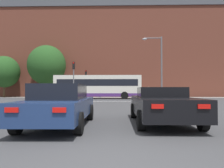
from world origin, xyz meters
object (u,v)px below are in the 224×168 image
(car_roadster_right, at_px, (162,105))
(traffic_light_far_left, at_px, (86,79))
(bus_crossing_lead, at_px, (98,86))
(traffic_light_near_left, at_px, (74,75))
(pedestrian_walking_west, at_px, (174,91))
(street_lamp_junction, at_px, (158,62))
(pedestrian_waiting, at_px, (149,91))
(car_saloon_left, at_px, (60,104))
(pedestrian_walking_east, at_px, (100,91))

(car_roadster_right, height_order, traffic_light_far_left, traffic_light_far_left)
(bus_crossing_lead, height_order, traffic_light_near_left, traffic_light_near_left)
(pedestrian_walking_west, bearing_deg, bus_crossing_lead, 172.63)
(street_lamp_junction, bearing_deg, traffic_light_far_left, 129.88)
(pedestrian_waiting, distance_m, pedestrian_walking_west, 4.74)
(pedestrian_walking_west, bearing_deg, street_lamp_junction, -147.05)
(bus_crossing_lead, bearing_deg, traffic_light_near_left, 160.29)
(traffic_light_near_left, height_order, street_lamp_junction, street_lamp_junction)
(pedestrian_walking_west, bearing_deg, car_saloon_left, -146.85)
(pedestrian_walking_east, bearing_deg, pedestrian_walking_west, -170.66)
(street_lamp_junction, relative_size, pedestrian_waiting, 4.04)
(car_saloon_left, height_order, car_roadster_right, car_saloon_left)
(car_saloon_left, bearing_deg, bus_crossing_lead, 90.73)
(car_roadster_right, relative_size, pedestrian_walking_west, 2.92)
(traffic_light_far_left, height_order, pedestrian_walking_east, traffic_light_far_left)
(street_lamp_junction, relative_size, pedestrian_walking_east, 3.94)
(bus_crossing_lead, bearing_deg, car_roadster_right, -168.75)
(traffic_light_far_left, bearing_deg, traffic_light_near_left, -88.56)
(car_roadster_right, height_order, bus_crossing_lead, bus_crossing_lead)
(pedestrian_walking_west, bearing_deg, car_roadster_right, -140.83)
(car_roadster_right, bearing_deg, street_lamp_junction, 79.75)
(street_lamp_junction, distance_m, pedestrian_waiting, 11.87)
(traffic_light_far_left, bearing_deg, bus_crossing_lead, -65.13)
(traffic_light_near_left, xyz_separation_m, pedestrian_walking_east, (2.04, 11.45, -1.86))
(traffic_light_near_left, bearing_deg, pedestrian_waiting, 48.55)
(bus_crossing_lead, height_order, traffic_light_far_left, traffic_light_far_left)
(traffic_light_far_left, height_order, pedestrian_walking_west, traffic_light_far_left)
(bus_crossing_lead, xyz_separation_m, traffic_light_far_left, (-2.46, 5.31, 1.26))
(traffic_light_far_left, relative_size, pedestrian_walking_west, 2.68)
(car_saloon_left, distance_m, pedestrian_walking_west, 31.44)
(bus_crossing_lead, relative_size, pedestrian_walking_west, 7.09)
(car_saloon_left, xyz_separation_m, traffic_light_near_left, (-2.94, 16.67, 2.19))
(traffic_light_near_left, distance_m, traffic_light_far_left, 11.38)
(traffic_light_near_left, xyz_separation_m, pedestrian_walking_west, (14.43, 12.60, -1.96))
(pedestrian_waiting, bearing_deg, traffic_light_near_left, 34.87)
(pedestrian_waiting, bearing_deg, pedestrian_walking_west, -176.67)
(car_saloon_left, bearing_deg, pedestrian_walking_west, 67.36)
(traffic_light_far_left, relative_size, pedestrian_walking_east, 2.48)
(car_saloon_left, xyz_separation_m, pedestrian_walking_west, (11.49, 29.27, 0.24))
(car_saloon_left, bearing_deg, pedestrian_waiting, 74.78)
(pedestrian_waiting, bearing_deg, traffic_light_far_left, -14.60)
(traffic_light_far_left, xyz_separation_m, pedestrian_waiting, (10.19, -0.16, -1.96))
(car_roadster_right, height_order, traffic_light_near_left, traffic_light_near_left)
(traffic_light_near_left, bearing_deg, pedestrian_walking_east, 79.90)
(pedestrian_walking_east, bearing_deg, street_lamp_junction, 126.26)
(car_saloon_left, bearing_deg, traffic_light_near_left, 98.80)
(car_saloon_left, height_order, traffic_light_far_left, traffic_light_far_left)
(car_saloon_left, relative_size, traffic_light_far_left, 1.09)
(pedestrian_walking_east, distance_m, pedestrian_walking_west, 12.44)
(car_saloon_left, relative_size, pedestrian_waiting, 2.78)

